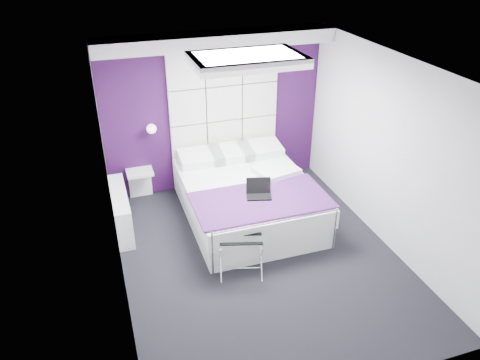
# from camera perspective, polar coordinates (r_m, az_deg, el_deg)

# --- Properties ---
(floor) EXTENTS (4.40, 4.40, 0.00)m
(floor) POSITION_cam_1_polar(r_m,az_deg,el_deg) (6.45, 2.45, -9.37)
(floor) COLOR black
(floor) RESTS_ON ground
(ceiling) EXTENTS (4.40, 4.40, 0.00)m
(ceiling) POSITION_cam_1_polar(r_m,az_deg,el_deg) (5.25, 3.05, 13.52)
(ceiling) COLOR white
(ceiling) RESTS_ON wall_back
(wall_back) EXTENTS (3.60, 0.00, 3.60)m
(wall_back) POSITION_cam_1_polar(r_m,az_deg,el_deg) (7.65, -3.17, 8.24)
(wall_back) COLOR silver
(wall_back) RESTS_ON floor
(wall_left) EXTENTS (0.00, 4.40, 4.40)m
(wall_left) POSITION_cam_1_polar(r_m,az_deg,el_deg) (5.43, -15.35, -1.93)
(wall_left) COLOR silver
(wall_left) RESTS_ON floor
(wall_right) EXTENTS (0.00, 4.40, 4.40)m
(wall_right) POSITION_cam_1_polar(r_m,az_deg,el_deg) (6.54, 17.66, 3.17)
(wall_right) COLOR silver
(wall_right) RESTS_ON floor
(accent_wall) EXTENTS (3.58, 0.02, 2.58)m
(accent_wall) POSITION_cam_1_polar(r_m,az_deg,el_deg) (7.64, -3.15, 8.22)
(accent_wall) COLOR #2F0D39
(accent_wall) RESTS_ON wall_back
(soffit) EXTENTS (3.58, 0.50, 0.20)m
(soffit) POSITION_cam_1_polar(r_m,az_deg,el_deg) (7.08, -2.87, 16.69)
(soffit) COLOR white
(soffit) RESTS_ON wall_back
(headboard) EXTENTS (1.80, 0.08, 2.30)m
(headboard) POSITION_cam_1_polar(r_m,az_deg,el_deg) (7.68, -1.93, 7.31)
(headboard) COLOR silver
(headboard) RESTS_ON wall_back
(skylight) EXTENTS (1.36, 0.86, 0.12)m
(skylight) POSITION_cam_1_polar(r_m,az_deg,el_deg) (5.81, 0.85, 14.54)
(skylight) COLOR white
(skylight) RESTS_ON ceiling
(wall_lamp) EXTENTS (0.15, 0.15, 0.15)m
(wall_lamp) POSITION_cam_1_polar(r_m,az_deg,el_deg) (7.37, -10.79, 6.26)
(wall_lamp) COLOR white
(wall_lamp) RESTS_ON wall_back
(radiator) EXTENTS (0.22, 1.20, 0.60)m
(radiator) POSITION_cam_1_polar(r_m,az_deg,el_deg) (7.06, -14.30, -3.63)
(radiator) COLOR white
(radiator) RESTS_ON floor
(bed) EXTENTS (1.88, 2.28, 0.79)m
(bed) POSITION_cam_1_polar(r_m,az_deg,el_deg) (7.08, 0.88, -2.17)
(bed) COLOR white
(bed) RESTS_ON floor
(nightstand) EXTENTS (0.41, 0.32, 0.05)m
(nightstand) POSITION_cam_1_polar(r_m,az_deg,el_deg) (7.60, -12.12, 0.91)
(nightstand) COLOR white
(nightstand) RESTS_ON wall_back
(luggage_rack) EXTENTS (0.54, 0.39, 0.53)m
(luggage_rack) POSITION_cam_1_polar(r_m,az_deg,el_deg) (6.04, 0.12, -9.19)
(luggage_rack) COLOR silver
(luggage_rack) RESTS_ON floor
(laptop) EXTENTS (0.34, 0.24, 0.25)m
(laptop) POSITION_cam_1_polar(r_m,az_deg,el_deg) (6.52, 2.18, -1.39)
(laptop) COLOR black
(laptop) RESTS_ON bed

